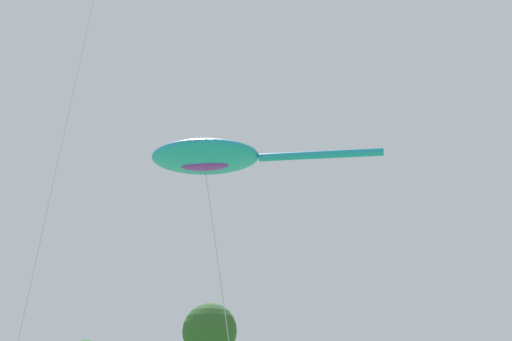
% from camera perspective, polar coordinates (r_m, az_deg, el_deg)
% --- Properties ---
extents(big_show_kite, '(7.82, 7.86, 10.67)m').
position_cam_1_polar(big_show_kite, '(21.97, -4.89, 1.35)').
color(big_show_kite, '#1E8CBF').
rests_on(big_show_kite, ground).
extents(tree_pine_center, '(5.94, 5.94, 11.00)m').
position_cam_1_polar(tree_pine_center, '(61.90, -4.87, -16.42)').
color(tree_pine_center, '#513823').
rests_on(tree_pine_center, ground).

